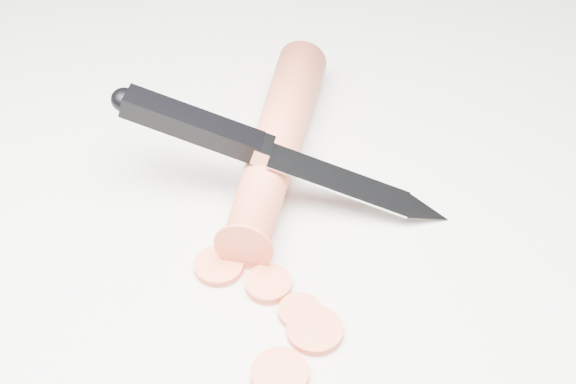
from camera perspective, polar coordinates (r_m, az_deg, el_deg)
ground at (r=0.58m, az=-4.59°, el=-3.77°), size 2.40×2.40×0.00m
carrot at (r=0.63m, az=-0.78°, el=3.56°), size 0.18×0.19×0.04m
carrot_slice_0 at (r=0.55m, az=-1.39°, el=-6.58°), size 0.03×0.03×0.01m
carrot_slice_1 at (r=0.51m, az=-0.59°, el=-12.79°), size 0.04×0.04×0.01m
carrot_slice_2 at (r=0.57m, az=-4.93°, el=-5.26°), size 0.03×0.03×0.01m
carrot_slice_3 at (r=0.54m, az=0.85°, el=-8.50°), size 0.03×0.03×0.01m
carrot_slice_4 at (r=0.53m, az=1.92°, el=-9.81°), size 0.04×0.04×0.01m
kitchen_knife at (r=0.59m, az=-0.40°, el=2.77°), size 0.21×0.19×0.09m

